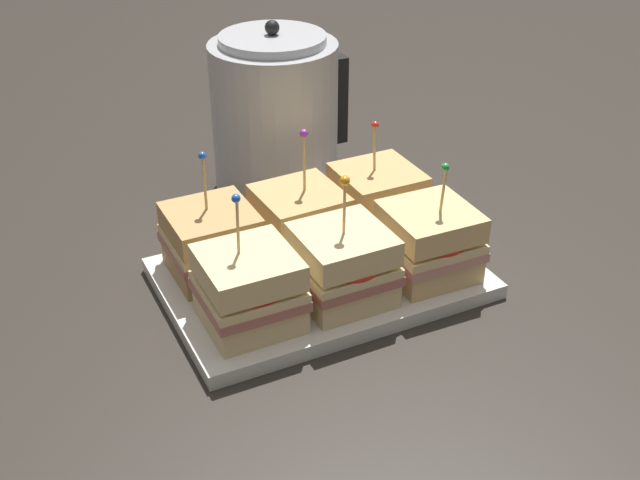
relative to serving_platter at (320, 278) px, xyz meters
name	(u,v)px	position (x,y,z in m)	size (l,w,h in m)	color
ground_plane	(320,284)	(0.00, 0.00, -0.01)	(6.00, 6.00, 0.00)	#2D2823
serving_platter	(320,278)	(0.00, 0.00, 0.00)	(0.37, 0.25, 0.02)	silver
sandwich_front_left	(249,289)	(-0.11, -0.05, 0.05)	(0.10, 0.10, 0.16)	beige
sandwich_front_center	(341,266)	(0.00, -0.06, 0.05)	(0.10, 0.10, 0.16)	beige
sandwich_front_right	(429,242)	(0.11, -0.06, 0.05)	(0.11, 0.11, 0.15)	#DBB77A
sandwich_back_left	(212,241)	(-0.11, 0.06, 0.05)	(0.10, 0.10, 0.15)	tan
sandwich_back_center	(300,221)	(0.00, 0.06, 0.05)	(0.11, 0.11, 0.16)	tan
sandwich_back_right	(377,201)	(0.11, 0.06, 0.05)	(0.10, 0.10, 0.15)	tan
kettle_steel	(275,115)	(0.06, 0.26, 0.10)	(0.20, 0.18, 0.25)	#B7BABF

